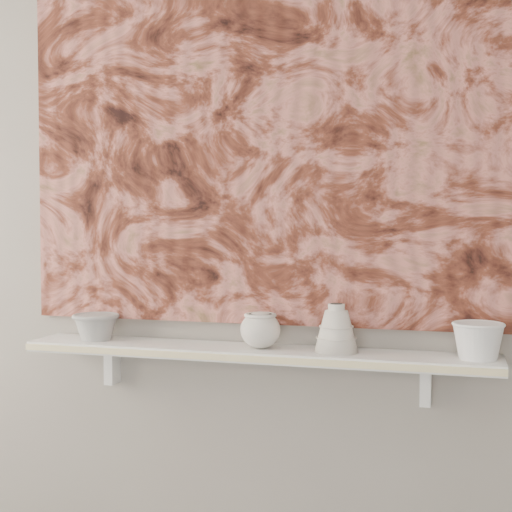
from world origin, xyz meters
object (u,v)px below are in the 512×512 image
at_px(cup_cream, 260,330).
at_px(bowl_white, 478,341).
at_px(bowl_grey, 96,326).
at_px(bell_vessel, 336,328).
at_px(shelf, 253,353).
at_px(painting, 261,141).

xyz_separation_m(cup_cream, bowl_white, (0.61, 0.00, -0.00)).
bearing_deg(bowl_white, cup_cream, 180.00).
distance_m(cup_cream, bowl_white, 0.61).
distance_m(bowl_grey, bell_vessel, 0.76).
xyz_separation_m(shelf, painting, (0.00, 0.08, 0.62)).
distance_m(bowl_grey, bowl_white, 1.14).
bearing_deg(painting, bowl_white, -7.30).
xyz_separation_m(painting, bowl_grey, (-0.51, -0.08, -0.57)).
xyz_separation_m(cup_cream, bell_vessel, (0.22, 0.00, 0.02)).
height_order(shelf, cup_cream, cup_cream).
bearing_deg(cup_cream, shelf, 180.00).
xyz_separation_m(bowl_grey, cup_cream, (0.53, 0.00, 0.01)).
bearing_deg(bell_vessel, bowl_grey, 180.00).
height_order(bowl_grey, cup_cream, cup_cream).
distance_m(bell_vessel, bowl_white, 0.38).
bearing_deg(bowl_grey, bell_vessel, 0.00).
bearing_deg(cup_cream, bell_vessel, 0.00).
height_order(shelf, bowl_grey, bowl_grey).
height_order(cup_cream, bowl_white, cup_cream).
relative_size(shelf, bell_vessel, 10.18).
bearing_deg(painting, cup_cream, -74.43).
xyz_separation_m(shelf, bowl_grey, (-0.51, 0.00, 0.06)).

